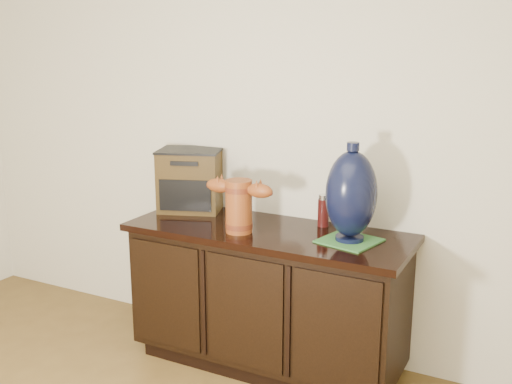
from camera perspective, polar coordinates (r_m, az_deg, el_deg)
The scene contains 6 objects.
sideboard at distance 3.18m, azimuth 1.11°, elevation -9.93°, with size 1.46×0.56×0.75m.
terracotta_vessel at distance 2.96m, azimuth -1.64°, elevation -1.05°, with size 0.37×0.14×0.27m.
tv_radio at distance 3.39m, azimuth -6.23°, elevation 1.16°, with size 0.42×0.38×0.35m.
green_mat at distance 2.90m, azimuth 8.89°, elevation -4.60°, with size 0.25×0.25×0.01m, color #326D31.
lamp_base at distance 2.83m, azimuth 9.05°, elevation -0.24°, with size 0.29×0.29×0.47m.
spray_can at distance 3.10m, azimuth 6.43°, elevation -1.78°, with size 0.06×0.06×0.17m.
Camera 1 is at (1.28, -0.39, 1.66)m, focal length 42.00 mm.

